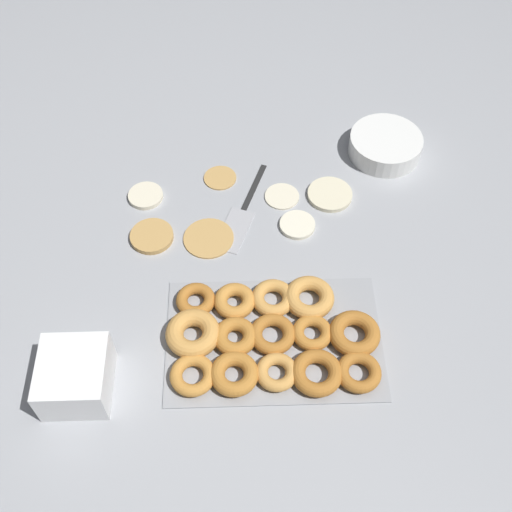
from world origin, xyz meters
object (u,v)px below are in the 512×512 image
pancake_4 (220,177)px  donut_tray (269,337)px  pancake_2 (209,238)px  pancake_3 (330,194)px  pancake_0 (282,196)px  spatula (239,220)px  pancake_6 (152,236)px  batter_bowl (385,145)px  container_stack (75,376)px  pancake_5 (297,225)px  pancake_1 (146,196)px

pancake_4 → donut_tray: size_ratio=0.18×
pancake_2 → pancake_3: pancake_3 is taller
pancake_0 → pancake_4: (-0.15, 0.07, -0.00)m
pancake_3 → spatula: (-0.23, -0.07, -0.00)m
pancake_4 → pancake_6: (-0.16, -0.19, 0.00)m
pancake_4 → batter_bowl: batter_bowl is taller
pancake_2 → pancake_6: pancake_6 is taller
container_stack → spatula: bearing=52.6°
pancake_3 → batter_bowl: (0.16, 0.15, 0.02)m
donut_tray → pancake_5: bearing=75.4°
pancake_0 → pancake_6: 0.34m
pancake_0 → pancake_1: (-0.34, 0.01, 0.00)m
pancake_4 → pancake_2: bearing=-97.7°
container_stack → donut_tray: bearing=13.7°
pancake_0 → container_stack: 0.66m
pancake_6 → pancake_2: bearing=-2.9°
pancake_2 → pancake_3: bearing=22.9°
batter_bowl → container_stack: 0.96m
pancake_3 → pancake_6: size_ratio=1.09×
batter_bowl → pancake_3: bearing=-136.8°
pancake_2 → spatula: pancake_2 is taller
pancake_4 → pancake_0: bearing=-23.8°
batter_bowl → container_stack: container_stack is taller
spatula → pancake_2: bearing=-32.8°
pancake_6 → batter_bowl: bearing=24.3°
pancake_6 → spatula: size_ratio=0.36×
pancake_0 → pancake_4: 0.17m
pancake_5 → batter_bowl: (0.24, 0.24, 0.02)m
pancake_0 → pancake_1: 0.34m
pancake_0 → pancake_4: pancake_0 is taller
pancake_2 → pancake_6: size_ratio=1.17×
pancake_2 → spatula: size_ratio=0.42×
pancake_1 → pancake_5: size_ratio=1.01×
pancake_4 → spatula: pancake_4 is taller
pancake_2 → spatula: bearing=36.7°
pancake_2 → spatula: 0.09m
donut_tray → spatula: donut_tray is taller
pancake_1 → pancake_2: bearing=-40.7°
pancake_0 → donut_tray: (-0.05, -0.40, 0.01)m
batter_bowl → pancake_0: bearing=-151.9°
pancake_1 → pancake_3: (0.46, -0.01, 0.00)m
pancake_0 → pancake_2: (-0.18, -0.13, -0.00)m
pancake_5 → container_stack: bearing=-139.1°
batter_bowl → pancake_1: bearing=-167.3°
pancake_1 → pancake_3: bearing=-1.2°
spatula → pancake_5: bearing=101.6°
batter_bowl → pancake_6: bearing=-155.7°
batter_bowl → container_stack: bearing=-137.7°
pancake_0 → batter_bowl: batter_bowl is taller
pancake_5 → spatula: 0.14m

